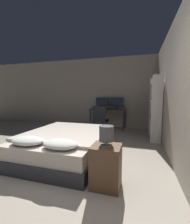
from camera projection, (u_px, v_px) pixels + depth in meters
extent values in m
plane|color=#9E9384|center=(36.00, 197.00, 1.85)|extent=(20.00, 20.00, 0.00)
cube|color=#9E9384|center=(108.00, 93.00, 5.89)|extent=(12.00, 0.06, 2.70)
cube|color=#9E9384|center=(176.00, 90.00, 2.62)|extent=(0.06, 12.00, 2.70)
cube|color=#2D2D33|center=(67.00, 150.00, 3.13)|extent=(1.54, 2.03, 0.22)
cube|color=beige|center=(66.00, 140.00, 3.11)|extent=(1.48, 1.97, 0.23)
cube|color=beige|center=(69.00, 132.00, 3.21)|extent=(1.58, 1.71, 0.05)
ellipsoid|color=silver|center=(27.00, 141.00, 2.44)|extent=(0.55, 0.38, 0.13)
ellipsoid|color=silver|center=(60.00, 144.00, 2.27)|extent=(0.55, 0.38, 0.13)
cube|color=brown|center=(106.00, 166.00, 2.04)|extent=(0.39, 0.37, 0.58)
cylinder|color=gray|center=(106.00, 145.00, 2.01)|extent=(0.16, 0.16, 0.01)
cylinder|color=gray|center=(106.00, 143.00, 2.00)|extent=(0.02, 0.02, 0.05)
cylinder|color=#4C4C51|center=(106.00, 133.00, 1.99)|extent=(0.19, 0.19, 0.21)
cube|color=#38383D|center=(108.00, 109.00, 5.56)|extent=(1.31, 0.66, 0.03)
cylinder|color=#2D2D33|center=(90.00, 120.00, 5.51)|extent=(0.05, 0.05, 0.72)
cylinder|color=#2D2D33|center=(123.00, 121.00, 5.17)|extent=(0.05, 0.05, 0.72)
cylinder|color=#2D2D33|center=(95.00, 117.00, 6.04)|extent=(0.05, 0.05, 0.72)
cylinder|color=#2D2D33|center=(125.00, 119.00, 5.70)|extent=(0.05, 0.05, 0.72)
cylinder|color=black|center=(102.00, 108.00, 5.86)|extent=(0.16, 0.16, 0.01)
cylinder|color=black|center=(102.00, 107.00, 5.85)|extent=(0.03, 0.03, 0.09)
cube|color=black|center=(102.00, 102.00, 5.83)|extent=(0.50, 0.03, 0.31)
cube|color=#232D42|center=(102.00, 102.00, 5.82)|extent=(0.47, 0.00, 0.28)
cylinder|color=black|center=(116.00, 108.00, 5.70)|extent=(0.16, 0.16, 0.01)
cylinder|color=black|center=(116.00, 107.00, 5.69)|extent=(0.03, 0.03, 0.09)
cube|color=black|center=(117.00, 102.00, 5.67)|extent=(0.50, 0.03, 0.31)
cube|color=#232D42|center=(116.00, 102.00, 5.66)|extent=(0.47, 0.00, 0.28)
cube|color=black|center=(107.00, 109.00, 5.35)|extent=(0.38, 0.13, 0.02)
ellipsoid|color=black|center=(114.00, 109.00, 5.27)|extent=(0.07, 0.05, 0.04)
cylinder|color=black|center=(101.00, 132.00, 5.04)|extent=(0.52, 0.52, 0.04)
cylinder|color=gray|center=(101.00, 127.00, 5.02)|extent=(0.05, 0.05, 0.33)
cube|color=black|center=(101.00, 121.00, 5.00)|extent=(0.47, 0.47, 0.07)
cube|color=black|center=(99.00, 113.00, 4.77)|extent=(0.42, 0.05, 0.47)
cube|color=beige|center=(157.00, 110.00, 3.81)|extent=(0.27, 0.02, 1.77)
cube|color=beige|center=(154.00, 107.00, 4.63)|extent=(0.27, 0.02, 1.77)
cube|color=beige|center=(155.00, 118.00, 4.25)|extent=(0.27, 0.84, 0.02)
cube|color=beige|center=(155.00, 101.00, 4.20)|extent=(0.27, 0.84, 0.02)
cube|color=beige|center=(156.00, 84.00, 4.15)|extent=(0.27, 0.84, 0.02)
cube|color=#2D4784|center=(156.00, 116.00, 3.86)|extent=(0.22, 0.02, 0.18)
cube|color=#B2332D|center=(156.00, 114.00, 3.89)|extent=(0.22, 0.02, 0.27)
cube|color=gold|center=(156.00, 115.00, 3.93)|extent=(0.22, 0.02, 0.20)
cube|color=orange|center=(156.00, 115.00, 3.96)|extent=(0.22, 0.04, 0.20)
cube|color=#B2332D|center=(156.00, 114.00, 4.00)|extent=(0.22, 0.04, 0.25)
cube|color=#28282D|center=(156.00, 115.00, 4.04)|extent=(0.22, 0.03, 0.18)
cube|color=#2D4784|center=(155.00, 114.00, 4.08)|extent=(0.22, 0.04, 0.23)
cube|color=#2D4784|center=(155.00, 114.00, 4.12)|extent=(0.22, 0.03, 0.21)
cube|color=#B2332D|center=(157.00, 96.00, 3.81)|extent=(0.22, 0.04, 0.24)
cube|color=orange|center=(157.00, 96.00, 3.86)|extent=(0.22, 0.04, 0.23)
cube|color=gold|center=(157.00, 96.00, 3.91)|extent=(0.22, 0.03, 0.23)
cube|color=#B2332D|center=(157.00, 96.00, 3.94)|extent=(0.22, 0.03, 0.26)
cube|color=orange|center=(156.00, 96.00, 3.98)|extent=(0.22, 0.03, 0.25)
cube|color=#28282D|center=(156.00, 97.00, 4.03)|extent=(0.22, 0.04, 0.20)
cube|color=#B2332D|center=(156.00, 96.00, 4.06)|extent=(0.22, 0.02, 0.23)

